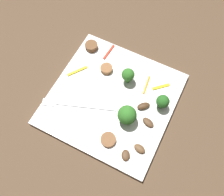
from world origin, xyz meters
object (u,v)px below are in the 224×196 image
at_px(sausage_slice_0, 106,69).
at_px(mushroom_1, 140,149).
at_px(mushroom_0, 148,122).
at_px(pepper_strip_2, 109,52).
at_px(sausage_slice_1, 91,46).
at_px(broccoli_floret_0, 127,115).
at_px(broccoli_floret_2, 128,75).
at_px(pepper_strip_3, 77,71).
at_px(mushroom_2, 126,155).
at_px(plate, 112,99).
at_px(pepper_strip_0, 161,87).
at_px(mushroom_3, 143,106).
at_px(broccoli_floret_1, 163,102).
at_px(pepper_strip_1, 146,85).
at_px(fork, 73,105).
at_px(sausage_slice_2, 108,140).

distance_m(sausage_slice_0, mushroom_1, 0.22).
bearing_deg(mushroom_0, pepper_strip_2, -38.21).
bearing_deg(sausage_slice_1, broccoli_floret_0, 140.17).
height_order(broccoli_floret_2, pepper_strip_3, broccoli_floret_2).
bearing_deg(mushroom_2, sausage_slice_0, -51.78).
distance_m(plate, pepper_strip_0, 0.13).
bearing_deg(pepper_strip_2, mushroom_3, 144.70).
xyz_separation_m(plate, mushroom_2, (-0.09, 0.11, 0.01)).
xyz_separation_m(broccoli_floret_1, broccoli_floret_2, (0.10, -0.03, 0.00)).
height_order(sausage_slice_0, pepper_strip_1, sausage_slice_0).
bearing_deg(pepper_strip_3, fork, 114.49).
xyz_separation_m(fork, mushroom_1, (-0.19, 0.03, 0.00)).
height_order(sausage_slice_1, pepper_strip_1, sausage_slice_1).
bearing_deg(plate, sausage_slice_1, -42.89).
xyz_separation_m(fork, mushroom_3, (-0.15, -0.07, 0.00)).
bearing_deg(mushroom_2, pepper_strip_0, -91.37).
bearing_deg(broccoli_floret_2, mushroom_2, 114.18).
height_order(sausage_slice_2, pepper_strip_3, sausage_slice_2).
height_order(sausage_slice_1, pepper_strip_0, sausage_slice_1).
xyz_separation_m(sausage_slice_0, sausage_slice_2, (-0.09, 0.16, -0.00)).
bearing_deg(broccoli_floret_1, plate, 16.22).
distance_m(broccoli_floret_2, mushroom_1, 0.18).
bearing_deg(broccoli_floret_2, mushroom_0, 138.75).
distance_m(mushroom_3, pepper_strip_3, 0.19).
bearing_deg(fork, pepper_strip_1, -156.09).
height_order(fork, sausage_slice_1, sausage_slice_1).
xyz_separation_m(broccoli_floret_1, sausage_slice_2, (0.07, 0.13, -0.02)).
height_order(fork, sausage_slice_2, sausage_slice_2).
distance_m(plate, broccoli_floret_2, 0.07).
bearing_deg(mushroom_3, broccoli_floret_1, -150.56).
relative_size(broccoli_floret_1, sausage_slice_2, 1.25).
height_order(sausage_slice_1, sausage_slice_2, sausage_slice_1).
bearing_deg(sausage_slice_2, broccoli_floret_2, -80.25).
xyz_separation_m(fork, pepper_strip_0, (-0.17, -0.14, -0.00)).
relative_size(sausage_slice_2, pepper_strip_0, 0.79).
xyz_separation_m(sausage_slice_2, pepper_strip_0, (-0.05, -0.18, -0.00)).
distance_m(sausage_slice_1, pepper_strip_2, 0.05).
bearing_deg(pepper_strip_0, pepper_strip_3, 14.71).
distance_m(sausage_slice_0, pepper_strip_3, 0.08).
bearing_deg(broccoli_floret_1, sausage_slice_0, -10.72).
height_order(plate, pepper_strip_3, pepper_strip_3).
xyz_separation_m(sausage_slice_1, pepper_strip_1, (-0.18, 0.04, -0.01)).
bearing_deg(fork, plate, -161.12).
xyz_separation_m(mushroom_3, pepper_strip_2, (0.15, -0.10, -0.00)).
bearing_deg(pepper_strip_0, plate, 40.80).
height_order(sausage_slice_1, mushroom_1, sausage_slice_1).
relative_size(broccoli_floret_1, pepper_strip_2, 0.86).
xyz_separation_m(broccoli_floret_1, sausage_slice_1, (0.23, -0.07, -0.02)).
distance_m(broccoli_floret_1, sausage_slice_2, 0.15).
xyz_separation_m(fork, broccoli_floret_1, (-0.19, -0.09, 0.03)).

